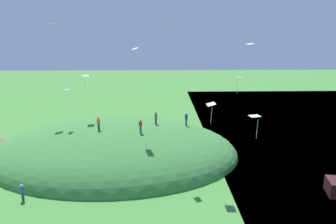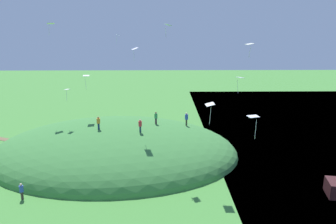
{
  "view_description": "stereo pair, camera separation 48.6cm",
  "coord_description": "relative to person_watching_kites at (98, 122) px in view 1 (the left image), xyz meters",
  "views": [
    {
      "loc": [
        4.45,
        39.1,
        15.75
      ],
      "look_at": [
        3.37,
        0.36,
        5.5
      ],
      "focal_mm": 35.02,
      "sensor_mm": 36.0,
      "label": 1
    },
    {
      "loc": [
        3.97,
        39.11,
        15.75
      ],
      "look_at": [
        3.37,
        0.36,
        5.5
      ],
      "focal_mm": 35.02,
      "sensor_mm": 36.0,
      "label": 2
    }
  ],
  "objects": [
    {
      "name": "kite_3",
      "position": [
        -8.15,
        1.27,
        10.87
      ],
      "size": [
        0.83,
        1.03,
        1.4
      ],
      "color": "white"
    },
    {
      "name": "kite_7",
      "position": [
        6.67,
        -6.4,
        11.05
      ],
      "size": [
        1.08,
        0.95,
        1.55
      ],
      "color": "silver"
    },
    {
      "name": "person_with_child",
      "position": [
        -4.94,
        0.79,
        -0.13
      ],
      "size": [
        0.54,
        0.54,
        1.58
      ],
      "rotation": [
        0.0,
        0.0,
        5.39
      ],
      "color": "#1A3549",
      "rests_on": "grass_hill"
    },
    {
      "name": "kite_0",
      "position": [
        -0.09,
        -19.29,
        9.27
      ],
      "size": [
        0.82,
        1.08,
        1.6
      ],
      "color": "white"
    },
    {
      "name": "kite_5",
      "position": [
        -4.44,
        -0.37,
        8.3
      ],
      "size": [
        0.9,
        1.1,
        1.56
      ],
      "color": "white"
    },
    {
      "name": "person_walking_path",
      "position": [
        5.62,
        9.12,
        -3.86
      ],
      "size": [
        0.53,
        0.53,
        1.63
      ],
      "rotation": [
        0.0,
        0.0,
        0.92
      ],
      "color": "#41322C",
      "rests_on": "ground_plane"
    },
    {
      "name": "kite_4",
      "position": [
        -18.34,
        -8.41,
        3.73
      ],
      "size": [
        1.29,
        1.38,
        2.31
      ],
      "color": "white"
    },
    {
      "name": "mooring_post",
      "position": [
        -13.74,
        0.6,
        -4.24
      ],
      "size": [
        0.14,
        0.14,
        1.3
      ],
      "primitive_type": "cylinder",
      "color": "brown",
      "rests_on": "ground_plane"
    },
    {
      "name": "kite_9",
      "position": [
        -15.28,
        10.18,
        3.27
      ],
      "size": [
        1.11,
        0.92,
        1.97
      ],
      "color": "white"
    },
    {
      "name": "grass_hill",
      "position": [
        -1.54,
        -1.79,
        -4.89
      ],
      "size": [
        30.73,
        22.64,
        7.96
      ],
      "primitive_type": "ellipsoid",
      "color": "#3C7C39",
      "rests_on": "ground_plane"
    },
    {
      "name": "kite_1",
      "position": [
        -16.07,
        4.4,
        9.06
      ],
      "size": [
        0.79,
        1.05,
        1.39
      ],
      "color": "silver"
    },
    {
      "name": "kite_8",
      "position": [
        2.18,
        -4.6,
        4.65
      ],
      "size": [
        0.96,
        1.24,
        1.73
      ],
      "color": "white"
    },
    {
      "name": "ground_plane",
      "position": [
        -11.56,
        -2.25,
        -4.89
      ],
      "size": [
        160.0,
        160.0,
        0.0
      ],
      "primitive_type": "plane",
      "color": "#428436"
    },
    {
      "name": "dirt_path",
      "position": [
        15.18,
        -7.69,
        -4.87
      ],
      "size": [
        16.86,
        8.18,
        0.04
      ],
      "primitive_type": "cube",
      "rotation": [
        0.0,
        0.0,
        -0.41
      ],
      "color": "brown",
      "rests_on": "ground_plane"
    },
    {
      "name": "person_near_shore",
      "position": [
        -10.62,
        -3.93,
        -0.67
      ],
      "size": [
        0.56,
        0.56,
        1.74
      ],
      "rotation": [
        0.0,
        0.0,
        4.09
      ],
      "color": "#383A27",
      "rests_on": "grass_hill"
    },
    {
      "name": "person_on_hilltop",
      "position": [
        -6.68,
        -2.67,
        -0.18
      ],
      "size": [
        0.53,
        0.53,
        1.56
      ],
      "rotation": [
        0.0,
        0.0,
        5.78
      ],
      "color": "#3F2B33",
      "rests_on": "grass_hill"
    },
    {
      "name": "person_watching_kites",
      "position": [
        0.0,
        0.0,
        0.0
      ],
      "size": [
        0.43,
        0.43,
        1.57
      ],
      "rotation": [
        0.0,
        0.0,
        3.2
      ],
      "color": "navy",
      "rests_on": "grass_hill"
    },
    {
      "name": "kite_6",
      "position": [
        -12.04,
        6.72,
        3.55
      ],
      "size": [
        0.84,
        1.19,
        2.07
      ],
      "color": "white"
    },
    {
      "name": "kite_2",
      "position": [
        3.94,
        -1.91,
        3.34
      ],
      "size": [
        0.71,
        0.82,
        1.45
      ],
      "color": "white"
    }
  ]
}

